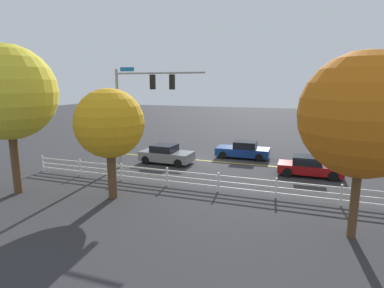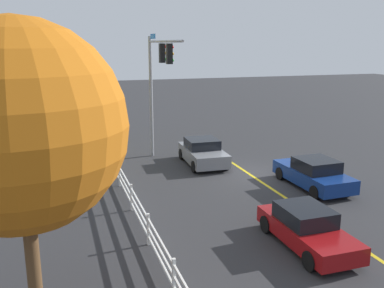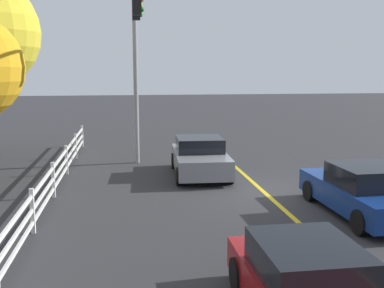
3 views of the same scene
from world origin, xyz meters
name	(u,v)px [view 1 (image 1 of 3)]	position (x,y,z in m)	size (l,w,h in m)	color
ground_plane	(204,161)	(0.00, 0.00, 0.00)	(120.00, 120.00, 0.00)	#2D2D30
lane_center_stripe	(253,165)	(-4.00, 0.00, 0.00)	(28.00, 0.16, 0.01)	gold
signal_assembly	(139,99)	(3.57, 4.07, 5.12)	(6.71, 0.37, 7.33)	gray
car_0	(309,167)	(-8.01, 1.73, 0.65)	(4.17, 1.81, 1.36)	maroon
car_2	(243,150)	(-2.81, -2.03, 0.68)	(4.44, 2.07, 1.45)	navy
car_3	(166,154)	(2.62, 1.73, 0.70)	(4.18, 2.18, 1.47)	slate
white_rail_fence	(218,182)	(-3.00, 6.87, 0.60)	(26.10, 0.10, 1.15)	white
tree_0	(109,124)	(2.22, 9.79, 4.10)	(3.69, 3.69, 5.98)	brown
tree_1	(8,93)	(7.84, 10.93, 5.71)	(5.19, 5.19, 8.33)	brown
tree_2	(364,115)	(-9.56, 10.40, 5.01)	(4.85, 4.85, 7.44)	brown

